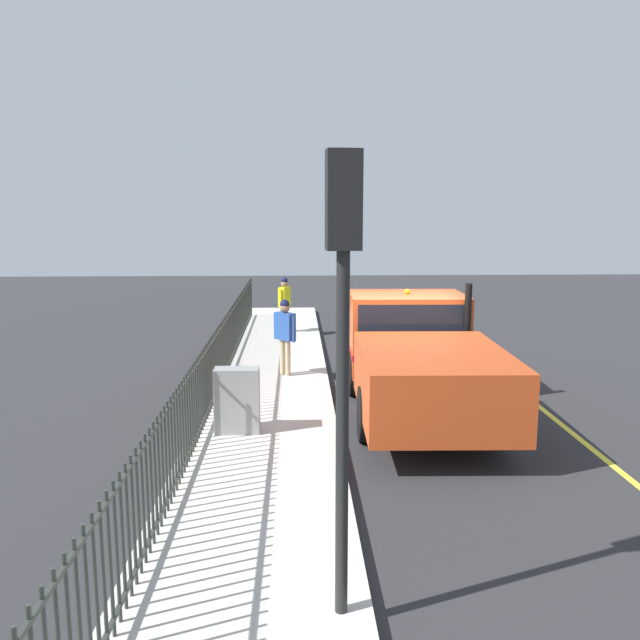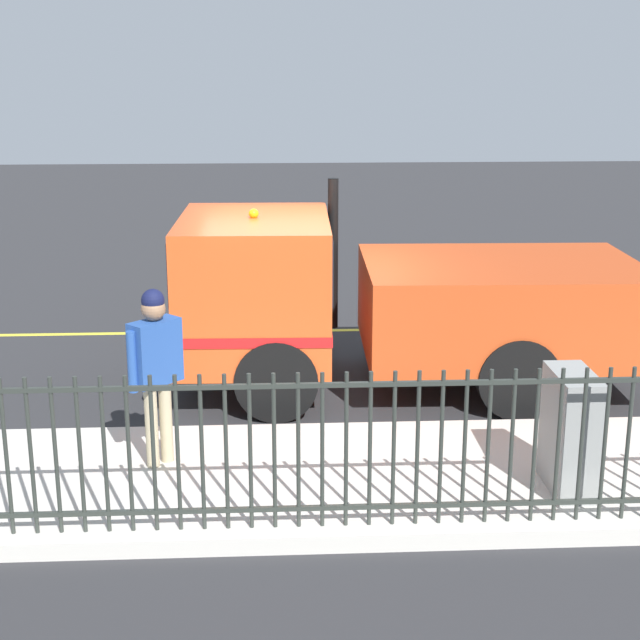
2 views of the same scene
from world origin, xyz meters
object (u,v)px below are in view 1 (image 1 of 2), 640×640
at_px(work_truck, 417,352).
at_px(traffic_light_near, 343,297).
at_px(utility_cabinet, 237,400).
at_px(pedestrian_distant, 284,299).
at_px(traffic_cone, 486,367).
at_px(worker_standing, 285,329).

xyz_separation_m(work_truck, traffic_light_near, (1.95, 6.59, 1.98)).
xyz_separation_m(traffic_light_near, utility_cabinet, (1.44, -5.04, -2.46)).
distance_m(pedestrian_distant, traffic_cone, 7.41).
bearing_deg(utility_cabinet, work_truck, -155.50).
distance_m(work_truck, traffic_cone, 3.09).
xyz_separation_m(work_truck, traffic_cone, (-2.06, -2.14, -0.86)).
distance_m(work_truck, pedestrian_distant, 8.19).
bearing_deg(work_truck, utility_cabinet, -154.01).
height_order(utility_cabinet, traffic_cone, utility_cabinet).
xyz_separation_m(work_truck, pedestrian_distant, (2.73, -7.72, 0.02)).
relative_size(traffic_light_near, utility_cabinet, 3.78).
bearing_deg(traffic_cone, utility_cabinet, 34.06).
height_order(traffic_light_near, traffic_cone, traffic_light_near).
distance_m(pedestrian_distant, utility_cabinet, 9.30).
bearing_deg(pedestrian_distant, work_truck, 42.86).
height_order(work_truck, traffic_light_near, traffic_light_near).
height_order(pedestrian_distant, traffic_cone, pedestrian_distant).
relative_size(worker_standing, utility_cabinet, 1.57).
bearing_deg(utility_cabinet, worker_standing, -101.14).
distance_m(pedestrian_distant, traffic_light_near, 14.47).
bearing_deg(work_truck, worker_standing, 140.13).
distance_m(worker_standing, pedestrian_distant, 5.41).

